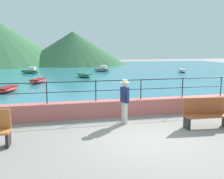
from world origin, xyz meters
name	(u,v)px	position (x,y,z in m)	size (l,w,h in m)	color
ground_plane	(144,140)	(0.00, 0.00, 0.00)	(120.00, 120.00, 0.00)	gray
promenade_wall	(119,108)	(0.00, 3.20, 0.35)	(20.00, 0.56, 0.70)	#BC605B
railing	(119,86)	(0.00, 3.20, 1.33)	(18.44, 0.04, 0.90)	black
lake_water	(74,71)	(0.00, 25.84, 0.03)	(64.00, 44.32, 0.06)	teal
hill_secondary	(73,48)	(1.31, 41.71, 3.04)	(19.80, 19.80, 6.07)	#285633
bench_far	(206,113)	(2.76, 0.79, 0.56)	(1.74, 0.70, 1.13)	#9E4C28
person_walking	(125,99)	(-0.08, 1.98, 0.98)	(0.38, 0.56, 1.75)	beige
boat_0	(102,69)	(3.51, 24.72, 0.33)	(2.33, 2.19, 0.76)	gray
boat_1	(7,89)	(-5.79, 10.67, 0.26)	(1.69, 2.47, 0.36)	red
boat_2	(84,75)	(0.42, 18.48, 0.26)	(1.70, 2.47, 1.71)	#338C59
boat_3	(30,71)	(-5.21, 24.23, 0.33)	(2.46, 1.82, 0.76)	#338C59
boat_5	(38,81)	(-3.98, 14.95, 0.26)	(1.70, 2.47, 0.36)	red
boat_6	(182,70)	(12.96, 21.51, 0.26)	(1.58, 2.47, 0.36)	white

